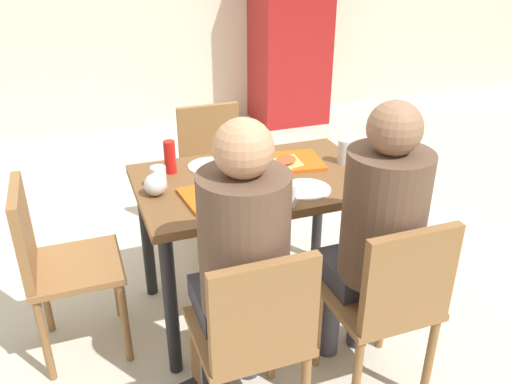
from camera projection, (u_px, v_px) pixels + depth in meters
ground_plane at (256, 306)px, 2.81m from camera, size 10.00×10.00×0.02m
main_table at (256, 198)px, 2.52m from camera, size 1.12×0.73×0.75m
chair_near_left at (255, 333)px, 1.86m from camera, size 0.40×0.40×0.87m
chair_near_right at (390, 299)px, 2.04m from camera, size 0.40×0.40×0.87m
chair_far_side at (214, 166)px, 3.21m from camera, size 0.40×0.40×0.87m
chair_left_end at (54, 259)px, 2.29m from camera, size 0.40×0.40×0.87m
person_in_red at (241, 254)px, 1.87m from camera, size 0.32×0.42×1.28m
person_in_brown_jacket at (377, 227)px, 2.05m from camera, size 0.32×0.42×1.28m
tray_red_near at (224, 194)px, 2.30m from camera, size 0.38×0.29×0.02m
tray_red_far at (285, 162)px, 2.62m from camera, size 0.39×0.31×0.02m
paper_plate_center at (210, 166)px, 2.59m from camera, size 0.22×0.22×0.01m
paper_plate_near_edge at (306, 189)px, 2.36m from camera, size 0.22×0.22×0.01m
pizza_slice_a at (228, 189)px, 2.31m from camera, size 0.23×0.23×0.02m
pizza_slice_b at (286, 161)px, 2.59m from camera, size 0.22×0.23×0.02m
plastic_cup_a at (230, 146)px, 2.71m from camera, size 0.07×0.07×0.10m
plastic_cup_b at (288, 195)px, 2.20m from camera, size 0.07×0.07×0.10m
plastic_cup_c at (159, 177)px, 2.36m from camera, size 0.07×0.07×0.10m
plastic_cup_d at (261, 148)px, 2.69m from camera, size 0.07×0.07×0.10m
soda_can at (344, 152)px, 2.61m from camera, size 0.07×0.07×0.12m
condiment_bottle at (170, 157)px, 2.50m from camera, size 0.06×0.06×0.16m
foil_bundle at (155, 185)px, 2.29m from camera, size 0.10×0.10×0.10m
drink_fridge at (290, 28)px, 5.22m from camera, size 0.70×0.60×1.90m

